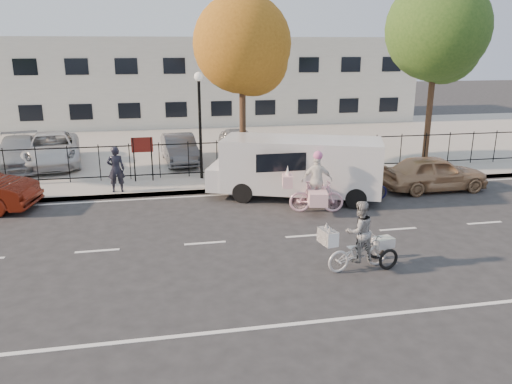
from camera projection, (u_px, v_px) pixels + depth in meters
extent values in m
plane|color=#333334|center=(205.00, 243.00, 14.40)|extent=(120.00, 120.00, 0.00)
cube|color=#A8A399|center=(193.00, 192.00, 19.13)|extent=(60.00, 0.10, 0.15)
cube|color=#A8A399|center=(191.00, 185.00, 20.12)|extent=(60.00, 2.20, 0.15)
cube|color=#A8A399|center=(181.00, 144.00, 28.50)|extent=(60.00, 15.60, 0.15)
cube|color=silver|center=(173.00, 80.00, 37.09)|extent=(34.00, 10.00, 6.00)
cylinder|color=black|center=(200.00, 131.00, 20.28)|extent=(0.12, 0.12, 4.00)
sphere|color=white|center=(199.00, 77.00, 19.67)|extent=(0.36, 0.36, 0.36)
cylinder|color=black|center=(134.00, 160.00, 20.10)|extent=(0.06, 0.06, 1.80)
cylinder|color=black|center=(152.00, 159.00, 20.23)|extent=(0.06, 0.06, 1.80)
cube|color=#59140F|center=(142.00, 145.00, 20.00)|extent=(0.85, 0.04, 0.60)
imported|color=silver|center=(358.00, 252.00, 12.65)|extent=(1.81, 0.93, 0.91)
imported|color=silver|center=(359.00, 231.00, 12.49)|extent=(0.87, 0.74, 1.59)
cube|color=white|center=(328.00, 237.00, 12.17)|extent=(0.40, 0.60, 0.36)
cone|color=white|center=(327.00, 226.00, 12.21)|extent=(0.14, 0.14, 0.18)
cone|color=white|center=(330.00, 229.00, 11.98)|extent=(0.14, 0.14, 0.18)
torus|color=black|center=(388.00, 259.00, 12.64)|extent=(0.57, 0.19, 0.56)
torus|color=black|center=(377.00, 249.00, 13.31)|extent=(0.57, 0.19, 0.56)
cube|color=white|center=(383.00, 242.00, 12.88)|extent=(0.56, 0.44, 0.25)
imported|color=#FFC2D6|center=(316.00, 196.00, 16.94)|extent=(1.92, 0.88, 1.11)
imported|color=white|center=(317.00, 180.00, 16.78)|extent=(1.09, 0.62, 1.75)
cube|color=beige|center=(287.00, 181.00, 16.79)|extent=(0.45, 0.67, 0.40)
cone|color=white|center=(288.00, 170.00, 16.69)|extent=(0.13, 0.13, 0.36)
cube|color=beige|center=(317.00, 195.00, 16.92)|extent=(0.89, 1.54, 0.44)
sphere|color=pink|center=(318.00, 156.00, 16.53)|extent=(0.31, 0.31, 0.31)
imported|color=#121038|center=(366.00, 189.00, 18.24)|extent=(1.64, 0.61, 0.86)
imported|color=silver|center=(367.00, 175.00, 18.09)|extent=(0.98, 0.58, 1.50)
cube|color=black|center=(345.00, 177.00, 17.92)|extent=(0.30, 0.53, 0.34)
cone|color=#F09C38|center=(344.00, 170.00, 18.03)|extent=(0.11, 0.22, 0.31)
cone|color=#F09C38|center=(347.00, 173.00, 17.70)|extent=(0.11, 0.22, 0.31)
cube|color=black|center=(366.00, 187.00, 18.22)|extent=(0.55, 1.25, 0.38)
cube|color=white|center=(301.00, 165.00, 18.33)|extent=(6.10, 4.02, 1.91)
cube|color=white|center=(217.00, 183.00, 17.91)|extent=(1.23, 2.12, 0.85)
cylinder|color=black|center=(252.00, 198.00, 17.34)|extent=(0.79, 0.52, 0.74)
cylinder|color=black|center=(243.00, 184.00, 19.10)|extent=(0.79, 0.52, 0.74)
cylinder|color=black|center=(361.00, 192.00, 18.07)|extent=(0.79, 0.52, 0.74)
cylinder|color=black|center=(343.00, 179.00, 19.83)|extent=(0.79, 0.52, 0.74)
imported|color=tan|center=(434.00, 173.00, 19.48)|extent=(4.11, 1.71, 1.39)
imported|color=black|center=(116.00, 169.00, 18.68)|extent=(0.66, 0.45, 1.75)
imported|color=#979B9E|center=(18.00, 153.00, 22.44)|extent=(2.73, 4.95, 1.36)
imported|color=silver|center=(52.00, 149.00, 23.02)|extent=(3.20, 5.57, 1.46)
imported|color=#4E5055|center=(180.00, 149.00, 23.42)|extent=(1.76, 4.10, 1.32)
imported|color=#9A9DA1|center=(238.00, 143.00, 24.41)|extent=(1.68, 4.17, 1.42)
cylinder|color=#442D1D|center=(243.00, 118.00, 21.88)|extent=(0.28, 0.28, 4.85)
sphere|color=#9F6219|center=(242.00, 44.00, 21.00)|extent=(4.15, 4.15, 4.15)
sphere|color=#9F6219|center=(253.00, 61.00, 21.47)|extent=(3.05, 3.05, 3.05)
cylinder|color=#442D1D|center=(430.00, 107.00, 23.38)|extent=(0.28, 0.28, 5.42)
sphere|color=#385B1E|center=(437.00, 29.00, 22.39)|extent=(4.64, 4.64, 4.64)
sphere|color=#385B1E|center=(443.00, 47.00, 22.89)|extent=(3.41, 3.41, 3.41)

